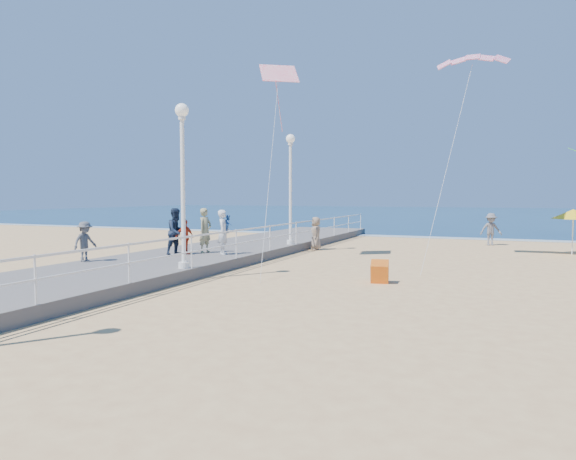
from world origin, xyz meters
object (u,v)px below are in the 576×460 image
at_px(spectator_6, 205,230).
at_px(box_kite, 380,274).
at_px(lamp_post_far, 290,177).
at_px(beach_walker_c, 316,233).
at_px(spectator_3, 185,237).
at_px(beach_umbrella, 573,214).
at_px(lamp_post_mid, 183,168).
at_px(woman_holding_toddler, 223,232).
at_px(toddler_held, 228,224).
at_px(beach_walker_a, 491,229).
at_px(spectator_2, 85,242).
at_px(spectator_7, 177,231).

xyz_separation_m(spectator_6, box_kite, (7.81, -2.18, -1.03)).
xyz_separation_m(lamp_post_far, beach_walker_c, (0.77, 1.54, -2.82)).
bearing_deg(lamp_post_far, spectator_3, -111.54).
bearing_deg(box_kite, beach_umbrella, 49.28).
bearing_deg(spectator_3, lamp_post_mid, -123.46).
distance_m(woman_holding_toddler, beach_walker_c, 6.84).
bearing_deg(lamp_post_mid, beach_umbrella, 46.35).
xyz_separation_m(spectator_3, beach_umbrella, (14.79, 9.83, 0.81)).
bearing_deg(toddler_held, beach_walker_c, -31.08).
xyz_separation_m(beach_walker_a, beach_umbrella, (3.63, -3.38, 1.01)).
distance_m(beach_walker_c, box_kite, 10.07).
bearing_deg(woman_holding_toddler, box_kite, -124.73).
height_order(lamp_post_mid, beach_walker_a, lamp_post_mid).
xyz_separation_m(spectator_2, beach_umbrella, (16.77, 13.13, 0.79)).
bearing_deg(lamp_post_mid, spectator_2, 179.80).
distance_m(lamp_post_far, box_kite, 9.85).
height_order(box_kite, beach_umbrella, beach_umbrella).
xyz_separation_m(lamp_post_far, beach_walker_a, (8.91, 7.53, -2.76)).
bearing_deg(beach_walker_c, spectator_2, -57.73).
bearing_deg(lamp_post_mid, toddler_held, 98.86).
relative_size(toddler_held, spectator_3, 0.52).
bearing_deg(spectator_7, spectator_6, -17.05).
bearing_deg(beach_walker_c, box_kite, -0.82).
xyz_separation_m(woman_holding_toddler, beach_walker_a, (9.69, 12.63, -0.40)).
height_order(toddler_held, spectator_2, toddler_held).
bearing_deg(spectator_3, toddler_held, -43.25).
relative_size(spectator_6, box_kite, 3.09).
bearing_deg(beach_walker_c, spectator_7, -55.94).
distance_m(toddler_held, spectator_3, 1.84).
bearing_deg(woman_holding_toddler, beach_walker_a, -56.43).
distance_m(toddler_held, spectator_6, 1.20).
relative_size(lamp_post_mid, beach_walker_c, 3.16).
relative_size(spectator_3, box_kite, 2.34).
bearing_deg(woman_holding_toddler, lamp_post_far, -27.63).
height_order(spectator_3, box_kite, spectator_3).
xyz_separation_m(woman_holding_toddler, box_kite, (6.80, -1.92, -1.00)).
distance_m(spectator_7, beach_umbrella, 18.07).
relative_size(lamp_post_mid, spectator_3, 3.78).
bearing_deg(spectator_7, beach_walker_a, -23.76).
bearing_deg(spectator_6, spectator_2, 155.78).
distance_m(beach_walker_a, beach_walker_c, 10.11).
height_order(woman_holding_toddler, box_kite, woman_holding_toddler).
xyz_separation_m(spectator_2, box_kite, (10.25, 1.96, -0.82)).
xyz_separation_m(woman_holding_toddler, spectator_7, (-1.70, -0.78, 0.03)).
distance_m(lamp_post_mid, box_kite, 7.17).
distance_m(lamp_post_mid, toddler_held, 4.58).
bearing_deg(toddler_held, box_kite, -126.26).
xyz_separation_m(lamp_post_mid, lamp_post_far, (0.00, 9.00, 0.00)).
xyz_separation_m(lamp_post_far, toddler_held, (-0.63, -4.95, -2.04)).
distance_m(toddler_held, beach_umbrella, 16.02).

